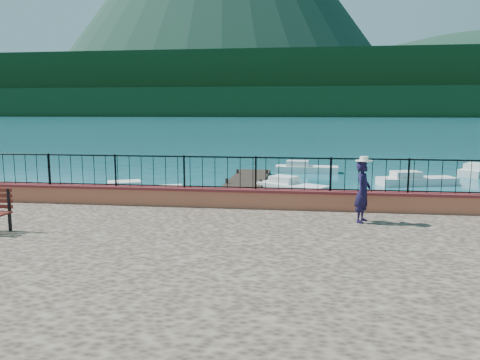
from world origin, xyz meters
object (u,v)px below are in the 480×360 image
(boat_0, at_px, (138,188))
(boat_2, at_px, (417,178))
(boat_1, at_px, (292,184))
(boat_4, at_px, (307,166))
(boat_5, at_px, (478,168))
(person, at_px, (363,192))

(boat_0, bearing_deg, boat_2, -2.74)
(boat_1, relative_size, boat_4, 0.87)
(boat_0, xyz_separation_m, boat_4, (8.07, 10.03, 0.00))
(boat_4, xyz_separation_m, boat_5, (10.97, 0.50, 0.00))
(boat_0, xyz_separation_m, boat_1, (7.33, 2.23, 0.00))
(boat_0, height_order, boat_1, same)
(person, bearing_deg, boat_0, 69.06)
(person, bearing_deg, boat_5, -3.72)
(person, height_order, boat_0, person)
(person, relative_size, boat_0, 0.37)
(boat_0, height_order, boat_2, same)
(boat_0, xyz_separation_m, boat_2, (14.14, 5.51, 0.00))
(person, height_order, boat_1, person)
(boat_0, relative_size, boat_2, 1.02)
(person, distance_m, boat_1, 11.48)
(boat_2, relative_size, boat_5, 1.06)
(boat_2, height_order, boat_5, same)
(boat_0, bearing_deg, person, -67.53)
(person, height_order, boat_2, person)
(boat_4, bearing_deg, boat_0, -126.81)
(person, relative_size, boat_1, 0.45)
(person, bearing_deg, boat_4, 26.64)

